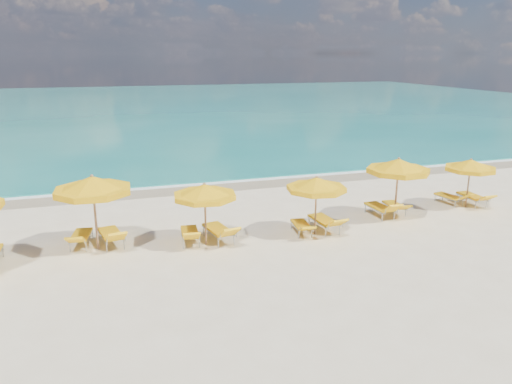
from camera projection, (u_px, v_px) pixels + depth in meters
name	position (u px, v px, depth m)	size (l,w,h in m)	color
ground_plane	(268.00, 234.00, 18.31)	(120.00, 120.00, 0.00)	beige
ocean	(144.00, 106.00, 62.38)	(120.00, 80.00, 0.30)	#147469
wet_sand_band	(221.00, 185.00, 25.10)	(120.00, 2.60, 0.01)	tan
foam_line	(217.00, 181.00, 25.84)	(120.00, 1.20, 0.03)	white
whitecap_near	(95.00, 156.00, 32.17)	(14.00, 0.36, 0.05)	white
whitecap_far	(266.00, 131.00, 42.68)	(18.00, 0.30, 0.05)	white
umbrella_1	(93.00, 186.00, 16.30)	(3.27, 3.27, 2.60)	#AA7C55
umbrella_2	(205.00, 192.00, 16.79)	(2.69, 2.69, 2.22)	#AA7C55
umbrella_3	(316.00, 185.00, 17.78)	(2.61, 2.61, 2.20)	#AA7C55
umbrella_4	(398.00, 167.00, 19.44)	(3.20, 3.20, 2.51)	#AA7C55
umbrella_5	(470.00, 166.00, 21.02)	(2.68, 2.68, 2.15)	#AA7C55
lounger_1_left	(81.00, 240.00, 17.12)	(0.88, 1.87, 0.73)	#A5A8AD
lounger_1_right	(112.00, 239.00, 17.16)	(0.98, 2.03, 0.85)	#A5A8AD
lounger_2_left	(190.00, 237.00, 17.40)	(0.76, 1.83, 0.76)	#A5A8AD
lounger_2_right	(219.00, 234.00, 17.56)	(1.00, 2.07, 0.86)	#A5A8AD
lounger_3_left	(302.00, 229.00, 18.28)	(0.72, 1.71, 0.62)	#A5A8AD
lounger_3_right	(325.00, 225.00, 18.59)	(0.80, 2.00, 0.81)	#A5A8AD
lounger_4_left	(380.00, 211.00, 20.21)	(0.70, 1.87, 0.83)	#A5A8AD
lounger_4_right	(394.00, 209.00, 20.62)	(0.75, 1.74, 0.66)	#A5A8AD
lounger_5_left	(450.00, 200.00, 21.90)	(0.87, 1.75, 0.69)	#A5A8AD
lounger_5_right	(472.00, 200.00, 21.78)	(0.68, 1.90, 0.74)	#A5A8AD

